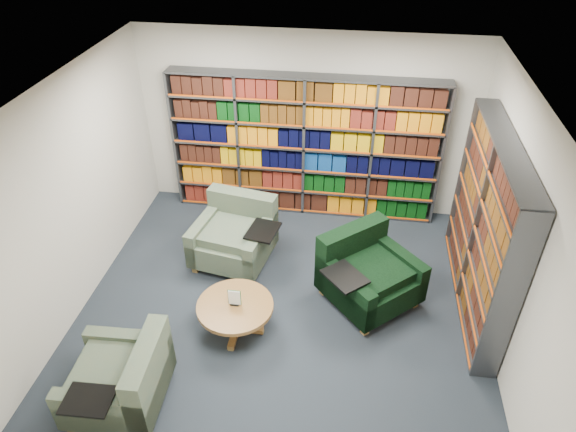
# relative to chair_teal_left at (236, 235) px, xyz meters

# --- Properties ---
(room_shell) EXTENTS (5.02, 5.02, 2.82)m
(room_shell) POSITION_rel_chair_teal_left_xyz_m (0.79, -1.01, 1.04)
(room_shell) COLOR black
(room_shell) RESTS_ON ground
(bookshelf_back) EXTENTS (4.00, 0.28, 2.20)m
(bookshelf_back) POSITION_rel_chair_teal_left_xyz_m (0.79, 1.33, 0.74)
(bookshelf_back) COLOR #47494F
(bookshelf_back) RESTS_ON ground
(bookshelf_right) EXTENTS (0.28, 2.50, 2.20)m
(bookshelf_right) POSITION_rel_chair_teal_left_xyz_m (3.13, -0.41, 0.74)
(bookshelf_right) COLOR #47494F
(bookshelf_right) RESTS_ON ground
(chair_teal_left) EXTENTS (1.25, 1.15, 0.90)m
(chair_teal_left) POSITION_rel_chair_teal_left_xyz_m (0.00, 0.00, 0.00)
(chair_teal_left) COLOR #0B2932
(chair_teal_left) RESTS_ON ground
(chair_green_right) EXTENTS (1.42, 1.42, 0.91)m
(chair_green_right) POSITION_rel_chair_teal_left_xyz_m (1.80, -0.57, 0.01)
(chair_green_right) COLOR black
(chair_green_right) RESTS_ON ground
(chair_teal_front) EXTENTS (0.96, 1.10, 0.84)m
(chair_teal_front) POSITION_rel_chair_teal_left_xyz_m (-0.57, -2.52, -0.02)
(chair_teal_front) COLOR #0B2932
(chair_teal_front) RESTS_ON ground
(coffee_table) EXTENTS (0.90, 0.90, 0.63)m
(coffee_table) POSITION_rel_chair_teal_left_xyz_m (0.31, -1.39, -0.02)
(coffee_table) COLOR #905D2C
(coffee_table) RESTS_ON ground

